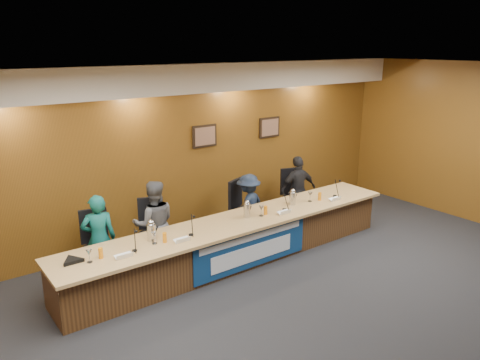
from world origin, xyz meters
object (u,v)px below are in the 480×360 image
object	(u,v)px
carafe_left	(151,233)
carafe_right	(293,198)
office_chair_b	(152,236)
banner	(252,248)
panelist_a	(99,239)
panelist_d	(298,190)
office_chair_c	(245,212)
office_chair_d	(294,199)
carafe_mid	(247,211)
speakerphone	(72,261)
panelist_c	(249,206)
dais_body	(237,242)
panelist_b	(154,224)
office_chair_a	(98,250)

from	to	relation	value
carafe_left	carafe_right	bearing A→B (deg)	-1.09
carafe_right	office_chair_b	bearing A→B (deg)	161.58
banner	panelist_a	distance (m)	2.37
banner	panelist_d	xyz separation A→B (m)	(2.03, 1.11, 0.32)
office_chair_c	office_chair_d	bearing A→B (deg)	-22.24
panelist_d	office_chair_d	bearing A→B (deg)	-80.03
office_chair_c	carafe_mid	world-z (taller)	carafe_mid
banner	office_chair_c	world-z (taller)	banner
speakerphone	panelist_c	bearing A→B (deg)	10.85
panelist_a	carafe_mid	xyz separation A→B (m)	(2.25, -0.72, 0.17)
panelist_d	office_chair_c	world-z (taller)	panelist_d
dais_body	panelist_b	distance (m)	1.39
banner	panelist_b	bearing A→B (deg)	135.98
panelist_c	office_chair_a	xyz separation A→B (m)	(-2.85, 0.10, -0.13)
carafe_right	carafe_left	bearing A→B (deg)	178.91
panelist_d	carafe_left	xyz separation A→B (m)	(-3.54, -0.64, 0.18)
panelist_b	speakerphone	size ratio (longest dim) A/B	4.51
office_chair_c	carafe_left	size ratio (longest dim) A/B	1.90
dais_body	speakerphone	size ratio (longest dim) A/B	18.75
panelist_a	carafe_mid	size ratio (longest dim) A/B	5.78
carafe_right	speakerphone	xyz separation A→B (m)	(-3.91, 0.03, -0.09)
banner	office_chair_d	world-z (taller)	banner
carafe_right	banner	bearing A→B (deg)	-161.46
panelist_d	carafe_left	size ratio (longest dim) A/B	5.51
panelist_c	office_chair_b	size ratio (longest dim) A/B	2.56
panelist_d	carafe_mid	distance (m)	1.99
panelist_c	office_chair_a	bearing A→B (deg)	-22.42
panelist_b	speakerphone	xyz separation A→B (m)	(-1.53, -0.66, 0.05)
banner	office_chair_b	distance (m)	1.67
panelist_b	office_chair_c	distance (m)	1.95
panelist_b	carafe_right	distance (m)	2.49
office_chair_d	speakerphone	size ratio (longest dim) A/B	1.50
dais_body	office_chair_c	world-z (taller)	dais_body
carafe_mid	office_chair_d	bearing A→B (deg)	24.02
office_chair_c	office_chair_d	distance (m)	1.25
office_chair_a	office_chair_c	world-z (taller)	same
carafe_left	panelist_c	bearing A→B (deg)	15.66
panelist_b	office_chair_d	xyz separation A→B (m)	(3.18, 0.10, -0.24)
carafe_right	speakerphone	world-z (taller)	carafe_right
panelist_a	office_chair_b	bearing A→B (deg)	-157.69
office_chair_c	carafe_left	bearing A→B (deg)	175.71
panelist_d	office_chair_c	size ratio (longest dim) A/B	2.90
dais_body	office_chair_a	size ratio (longest dim) A/B	12.50
carafe_right	office_chair_c	bearing A→B (deg)	119.89
panelist_a	speakerphone	bearing A→B (deg)	63.69
speakerphone	carafe_left	bearing A→B (deg)	0.97
banner	carafe_mid	bearing A→B (deg)	64.47
panelist_c	office_chair_b	distance (m)	1.94
office_chair_a	carafe_mid	size ratio (longest dim) A/B	1.99
panelist_a	carafe_left	distance (m)	0.87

